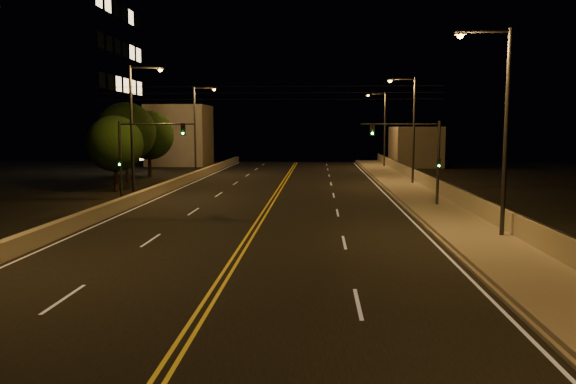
{
  "coord_description": "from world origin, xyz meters",
  "views": [
    {
      "loc": [
        3.28,
        -5.86,
        5.25
      ],
      "look_at": [
        2.0,
        18.0,
        2.5
      ],
      "focal_mm": 35.0,
      "sensor_mm": 36.0,
      "label": 1
    }
  ],
  "objects_px": {
    "streetlight_5": "(135,123)",
    "traffic_signal_left": "(136,152)",
    "traffic_signal_right": "(422,153)",
    "building_tower": "(15,30)",
    "tree_2": "(149,135)",
    "tree_0": "(115,144)",
    "tree_1": "(126,132)",
    "streetlight_1": "(501,121)",
    "streetlight_3": "(383,125)",
    "streetlight_6": "(197,125)",
    "streetlight_2": "(411,124)"
  },
  "relations": [
    {
      "from": "streetlight_5",
      "to": "traffic_signal_left",
      "type": "relative_size",
      "value": 1.7
    },
    {
      "from": "traffic_signal_right",
      "to": "building_tower",
      "type": "bearing_deg",
      "value": 147.35
    },
    {
      "from": "tree_2",
      "to": "streetlight_5",
      "type": "bearing_deg",
      "value": -75.85
    },
    {
      "from": "building_tower",
      "to": "tree_0",
      "type": "bearing_deg",
      "value": -44.87
    },
    {
      "from": "traffic_signal_left",
      "to": "tree_0",
      "type": "height_order",
      "value": "tree_0"
    },
    {
      "from": "building_tower",
      "to": "tree_1",
      "type": "height_order",
      "value": "building_tower"
    },
    {
      "from": "streetlight_1",
      "to": "building_tower",
      "type": "relative_size",
      "value": 0.29
    },
    {
      "from": "traffic_signal_right",
      "to": "tree_2",
      "type": "distance_m",
      "value": 33.14
    },
    {
      "from": "traffic_signal_right",
      "to": "traffic_signal_left",
      "type": "bearing_deg",
      "value": 180.0
    },
    {
      "from": "traffic_signal_left",
      "to": "tree_0",
      "type": "xyz_separation_m",
      "value": [
        -4.64,
        8.85,
        0.3
      ]
    },
    {
      "from": "streetlight_5",
      "to": "tree_1",
      "type": "height_order",
      "value": "streetlight_5"
    },
    {
      "from": "streetlight_1",
      "to": "traffic_signal_right",
      "type": "xyz_separation_m",
      "value": [
        -1.58,
        10.39,
        -1.91
      ]
    },
    {
      "from": "streetlight_1",
      "to": "streetlight_3",
      "type": "distance_m",
      "value": 46.74
    },
    {
      "from": "streetlight_6",
      "to": "building_tower",
      "type": "height_order",
      "value": "building_tower"
    },
    {
      "from": "streetlight_5",
      "to": "tree_2",
      "type": "bearing_deg",
      "value": 104.15
    },
    {
      "from": "building_tower",
      "to": "tree_1",
      "type": "bearing_deg",
      "value": -30.71
    },
    {
      "from": "streetlight_6",
      "to": "streetlight_1",
      "type": "bearing_deg",
      "value": -58.44
    },
    {
      "from": "streetlight_6",
      "to": "building_tower",
      "type": "relative_size",
      "value": 0.29
    },
    {
      "from": "streetlight_5",
      "to": "building_tower",
      "type": "height_order",
      "value": "building_tower"
    },
    {
      "from": "streetlight_1",
      "to": "tree_2",
      "type": "relative_size",
      "value": 1.37
    },
    {
      "from": "streetlight_2",
      "to": "streetlight_5",
      "type": "xyz_separation_m",
      "value": [
        -21.47,
        -10.68,
        0.0
      ]
    },
    {
      "from": "streetlight_2",
      "to": "streetlight_3",
      "type": "height_order",
      "value": "same"
    },
    {
      "from": "streetlight_5",
      "to": "tree_0",
      "type": "relative_size",
      "value": 1.55
    },
    {
      "from": "streetlight_1",
      "to": "tree_0",
      "type": "relative_size",
      "value": 1.55
    },
    {
      "from": "tree_1",
      "to": "tree_2",
      "type": "relative_size",
      "value": 1.09
    },
    {
      "from": "tree_0",
      "to": "traffic_signal_right",
      "type": "bearing_deg",
      "value": -20.76
    },
    {
      "from": "streetlight_6",
      "to": "tree_1",
      "type": "relative_size",
      "value": 1.26
    },
    {
      "from": "streetlight_5",
      "to": "streetlight_6",
      "type": "distance_m",
      "value": 20.89
    },
    {
      "from": "building_tower",
      "to": "streetlight_5",
      "type": "bearing_deg",
      "value": -47.19
    },
    {
      "from": "streetlight_1",
      "to": "traffic_signal_left",
      "type": "height_order",
      "value": "streetlight_1"
    },
    {
      "from": "streetlight_3",
      "to": "building_tower",
      "type": "xyz_separation_m",
      "value": [
        -42.13,
        -10.38,
        10.46
      ]
    },
    {
      "from": "streetlight_2",
      "to": "tree_2",
      "type": "relative_size",
      "value": 1.37
    },
    {
      "from": "streetlight_5",
      "to": "traffic_signal_right",
      "type": "bearing_deg",
      "value": -10.47
    },
    {
      "from": "streetlight_6",
      "to": "tree_0",
      "type": "relative_size",
      "value": 1.55
    },
    {
      "from": "streetlight_3",
      "to": "streetlight_6",
      "type": "height_order",
      "value": "same"
    },
    {
      "from": "streetlight_2",
      "to": "tree_1",
      "type": "relative_size",
      "value": 1.26
    },
    {
      "from": "streetlight_2",
      "to": "traffic_signal_left",
      "type": "height_order",
      "value": "streetlight_2"
    },
    {
      "from": "streetlight_3",
      "to": "traffic_signal_left",
      "type": "height_order",
      "value": "streetlight_3"
    },
    {
      "from": "streetlight_2",
      "to": "traffic_signal_right",
      "type": "relative_size",
      "value": 1.7
    },
    {
      "from": "traffic_signal_right",
      "to": "building_tower",
      "type": "relative_size",
      "value": 0.17
    },
    {
      "from": "streetlight_2",
      "to": "building_tower",
      "type": "xyz_separation_m",
      "value": [
        -42.13,
        11.62,
        10.46
      ]
    },
    {
      "from": "traffic_signal_right",
      "to": "building_tower",
      "type": "distance_m",
      "value": 49.72
    },
    {
      "from": "streetlight_1",
      "to": "streetlight_6",
      "type": "xyz_separation_m",
      "value": [
        -21.47,
        34.95,
        0.0
      ]
    },
    {
      "from": "streetlight_5",
      "to": "streetlight_2",
      "type": "bearing_deg",
      "value": 26.45
    },
    {
      "from": "tree_2",
      "to": "streetlight_3",
      "type": "bearing_deg",
      "value": 28.37
    },
    {
      "from": "streetlight_2",
      "to": "streetlight_1",
      "type": "bearing_deg",
      "value": -90.0
    },
    {
      "from": "tree_0",
      "to": "tree_2",
      "type": "height_order",
      "value": "tree_2"
    },
    {
      "from": "tree_2",
      "to": "traffic_signal_right",
      "type": "bearing_deg",
      "value": -42.15
    },
    {
      "from": "streetlight_3",
      "to": "traffic_signal_left",
      "type": "distance_m",
      "value": 41.67
    },
    {
      "from": "building_tower",
      "to": "tree_1",
      "type": "distance_m",
      "value": 21.12
    }
  ]
}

